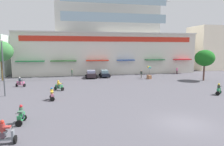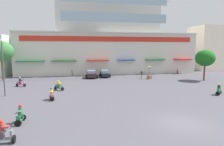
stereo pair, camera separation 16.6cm
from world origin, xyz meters
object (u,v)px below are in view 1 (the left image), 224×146
plaza_tree_0 (1,51)px  streetlamp_near (3,64)px  parked_car_0 (91,74)px  parked_car_1 (104,74)px  plaza_tree_1 (205,58)px  scooter_rider_3 (59,86)px  scooter_rider_0 (52,95)px  pedestrian_2 (72,72)px  scooter_rider_5 (21,116)px  pedestrian_0 (141,74)px  balloon_vendor_cart (149,73)px  scooter_rider_4 (20,83)px  scooter_rider_1 (219,90)px  pedestrian_1 (177,70)px  scooter_rider_2 (5,134)px

plaza_tree_0 → streetlamp_near: bearing=-71.8°
parked_car_0 → parked_car_1: 2.98m
plaza_tree_1 → scooter_rider_3: plaza_tree_1 is taller
scooter_rider_0 → parked_car_1: bearing=62.2°
pedestrian_2 → streetlamp_near: 18.40m
plaza_tree_1 → scooter_rider_5: size_ratio=3.74×
plaza_tree_0 → pedestrian_0: bearing=-4.5°
balloon_vendor_cart → parked_car_0: bearing=162.5°
plaza_tree_1 → scooter_rider_3: 26.67m
plaza_tree_1 → pedestrian_2: (-24.24, 10.14, -3.27)m
parked_car_0 → scooter_rider_5: bearing=-108.7°
scooter_rider_0 → scooter_rider_4: bearing=120.8°
plaza_tree_0 → scooter_rider_0: (10.44, -16.53, -4.86)m
scooter_rider_1 → streetlamp_near: (-27.15, 4.71, 3.52)m
scooter_rider_0 → plaza_tree_0: bearing=122.3°
plaza_tree_0 → pedestrian_1: bearing=3.0°
scooter_rider_5 → streetlamp_near: size_ratio=0.21×
scooter_rider_2 → pedestrian_1: (28.47, 29.17, 0.26)m
pedestrian_2 → streetlamp_near: streetlamp_near is taller
scooter_rider_3 → streetlamp_near: bearing=-160.5°
scooter_rider_4 → pedestrian_1: pedestrian_1 is taller
balloon_vendor_cart → scooter_rider_2: bearing=-129.2°
pedestrian_0 → pedestrian_1: (10.26, 4.05, 0.04)m
scooter_rider_5 → balloon_vendor_cart: size_ratio=0.60×
parked_car_0 → scooter_rider_3: 12.46m
scooter_rider_5 → balloon_vendor_cart: (19.12, 20.12, 0.55)m
scooter_rider_4 → balloon_vendor_cart: bearing=8.7°
parked_car_0 → balloon_vendor_cart: 11.67m
scooter_rider_2 → parked_car_0: bearing=73.2°
scooter_rider_2 → scooter_rider_1: bearing=21.5°
scooter_rider_1 → scooter_rider_4: (-26.77, 11.04, 0.01)m
pedestrian_2 → pedestrian_1: bearing=-1.6°
plaza_tree_1 → scooter_rider_3: size_ratio=3.89×
scooter_rider_0 → scooter_rider_4: 11.01m
parked_car_1 → pedestrian_0: 7.70m
streetlamp_near → pedestrian_1: bearing=25.3°
plaza_tree_0 → scooter_rider_3: size_ratio=5.00×
scooter_rider_2 → plaza_tree_1: bearing=34.6°
plaza_tree_0 → pedestrian_2: size_ratio=4.45×
parked_car_1 → scooter_rider_3: (-8.64, -11.83, -0.13)m
scooter_rider_2 → balloon_vendor_cart: balloon_vendor_cart is taller
parked_car_1 → scooter_rider_0: scooter_rider_0 is taller
scooter_rider_4 → scooter_rider_5: 17.04m
scooter_rider_1 → plaza_tree_0: bearing=150.2°
parked_car_1 → scooter_rider_0: bearing=-117.8°
scooter_rider_3 → pedestrian_1: size_ratio=0.90×
streetlamp_near → plaza_tree_1: bearing=10.2°
parked_car_1 → scooter_rider_5: bearing=-114.0°
scooter_rider_3 → plaza_tree_0: bearing=134.5°
parked_car_0 → pedestrian_2: size_ratio=2.36×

